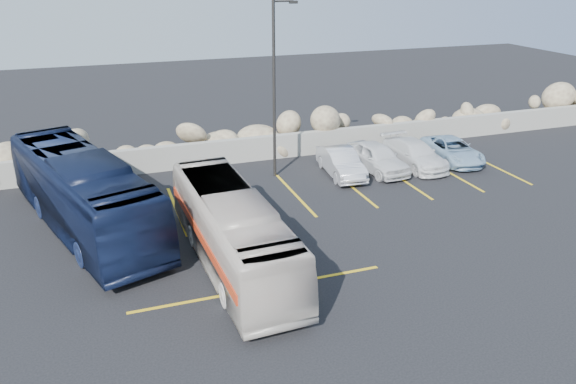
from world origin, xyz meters
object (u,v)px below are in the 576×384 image
object	(u,v)px
car_c	(414,154)
car_d	(452,150)
car_b	(341,162)
car_a	(377,157)
lamppost	(275,85)
tour_coach	(83,192)
vintage_bus	(232,229)

from	to	relation	value
car_c	car_d	xyz separation A→B (m)	(2.21, 0.04, -0.05)
car_b	car_a	bearing A→B (deg)	4.30
lamppost	car_b	distance (m)	4.77
lamppost	car_c	distance (m)	7.82
car_a	tour_coach	bearing A→B (deg)	-176.82
car_d	tour_coach	bearing A→B (deg)	-167.85
vintage_bus	car_b	world-z (taller)	vintage_bus
car_a	car_c	world-z (taller)	car_a
car_b	car_d	bearing A→B (deg)	4.99
vintage_bus	car_d	world-z (taller)	vintage_bus
vintage_bus	car_c	distance (m)	12.62
lamppost	car_c	size ratio (longest dim) A/B	1.88
car_b	car_c	xyz separation A→B (m)	(3.93, -0.01, -0.01)
car_a	car_c	xyz separation A→B (m)	(2.06, 0.00, -0.06)
car_b	car_c	bearing A→B (deg)	4.55
vintage_bus	car_c	bearing A→B (deg)	28.71
car_a	car_b	xyz separation A→B (m)	(-1.87, 0.01, -0.05)
lamppost	car_d	size ratio (longest dim) A/B	1.95
tour_coach	car_d	size ratio (longest dim) A/B	2.57
car_a	car_d	world-z (taller)	car_a
car_c	vintage_bus	bearing A→B (deg)	-151.34
car_a	car_b	distance (m)	1.87
tour_coach	lamppost	bearing A→B (deg)	2.11
car_b	lamppost	bearing A→B (deg)	166.62
lamppost	car_c	world-z (taller)	lamppost
car_a	car_c	size ratio (longest dim) A/B	0.94
vintage_bus	tour_coach	bearing A→B (deg)	133.29
vintage_bus	car_b	bearing A→B (deg)	41.17
tour_coach	car_c	bearing A→B (deg)	-9.96
tour_coach	vintage_bus	bearing A→B (deg)	-62.06
car_a	car_d	size ratio (longest dim) A/B	0.97
lamppost	car_c	bearing A→B (deg)	-8.02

